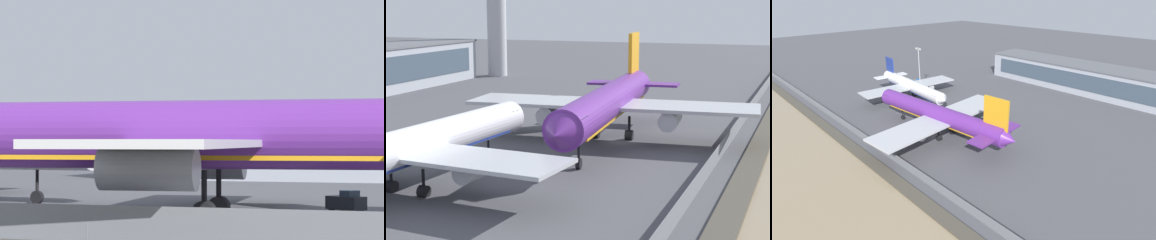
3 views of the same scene
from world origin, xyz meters
TOP-DOWN VIEW (x-y plane):
  - ground_plane at (0.00, 0.00)m, footprint 500.00×500.00m
  - perimeter_fence at (0.00, -16.00)m, footprint 280.00×0.10m
  - cargo_jet_purple at (-0.47, 1.78)m, footprint 53.14×45.54m
  - baggage_tug at (10.71, 12.06)m, footprint 3.55×3.11m

SIDE VIEW (x-z plane):
  - ground_plane at x=0.00m, z-range 0.00..0.00m
  - baggage_tug at x=10.71m, z-range -0.09..1.71m
  - perimeter_fence at x=0.00m, z-range 0.00..2.24m
  - cargo_jet_purple at x=-0.47m, z-range -1.90..14.18m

